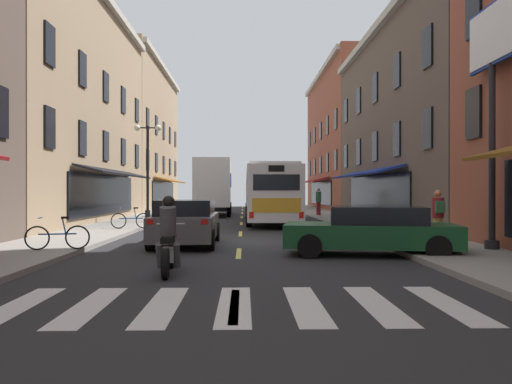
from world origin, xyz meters
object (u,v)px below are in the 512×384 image
Objects in this scene: bicycle_mid at (131,220)px; bicycle_near at (58,236)px; pedestrian_mid at (319,201)px; pedestrian_near at (438,216)px; sedan_near at (372,230)px; street_lamp_twin at (148,168)px; box_truck at (214,187)px; motorcycle_rider at (169,240)px; sedan_mid at (186,222)px; billboard_sign at (492,64)px; transit_bus at (270,193)px.

bicycle_near is at bearing -91.91° from bicycle_mid.
bicycle_mid is 15.26m from pedestrian_mid.
pedestrian_mid reaches higher than pedestrian_near.
street_lamp_twin is at bearing 123.28° from sedan_near.
box_truck is at bearing 104.19° from sedan_near.
motorcycle_rider reaches higher than bicycle_near.
sedan_near is 2.34× the size of motorcycle_rider.
motorcycle_rider is 4.83m from bicycle_near.
sedan_mid is at bearing -62.00° from bicycle_mid.
billboard_sign is 15.03m from bicycle_mid.
transit_bus is at bearing 127.98° from pedestrian_mid.
billboard_sign is 1.34× the size of street_lamp_twin.
bicycle_mid is (-2.71, -14.08, -1.53)m from box_truck.
bicycle_near is 7.93m from bicycle_mid.
transit_bus is 12.21m from sedan_mid.
pedestrian_near is at bearing -46.51° from street_lamp_twin.
bicycle_near is (-6.54, -14.02, -1.13)m from transit_bus.
street_lamp_twin is (-0.19, 4.77, 2.46)m from bicycle_mid.
street_lamp_twin reaches higher than pedestrian_near.
motorcycle_rider is at bearing -159.46° from billboard_sign.
box_truck is 22.35m from pedestrian_near.
transit_bus is at bearing 44.18° from bicycle_mid.
sedan_near is at bearing -26.04° from sedan_mid.
billboard_sign is at bearing -15.35° from sedan_mid.
box_truck is at bearing 51.69° from pedestrian_mid.
pedestrian_mid is (10.08, 19.59, 0.59)m from bicycle_near.
pedestrian_mid is at bearing 57.59° from transit_bus.
bicycle_near is at bearing -144.75° from sedan_mid.
billboard_sign is 10.17m from motorcycle_rider.
bicycle_near is at bearing -90.33° from street_lamp_twin.
box_truck is 7.56m from pedestrian_mid.
box_truck is 1.85× the size of sedan_mid.
pedestrian_near is at bearing 128.74° from billboard_sign.
sedan_near is 2.83m from pedestrian_near.
motorcycle_rider reaches higher than bicycle_mid.
motorcycle_rider is (0.55, -25.29, -1.32)m from box_truck.
pedestrian_near reaches higher than motorcycle_rider.
bicycle_near is 22.04m from pedestrian_mid.
sedan_near is (5.64, -22.32, -1.35)m from box_truck.
motorcycle_rider is 16.51m from street_lamp_twin.
box_truck is 14.42m from bicycle_mid.
bicycle_mid is at bearing -100.89° from box_truck.
street_lamp_twin is (-10.93, 11.53, 1.95)m from pedestrian_near.
transit_bus is 8.83m from bicycle_mid.
street_lamp_twin is (-11.95, 12.80, -2.33)m from billboard_sign.
motorcycle_rider is 1.13× the size of pedestrian_mid.
billboard_sign is 3.73× the size of pedestrian_mid.
billboard_sign is 24.11m from box_truck.
sedan_mid is 11.09m from street_lamp_twin.
street_lamp_twin is (-6.47, -1.33, 1.33)m from transit_bus.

